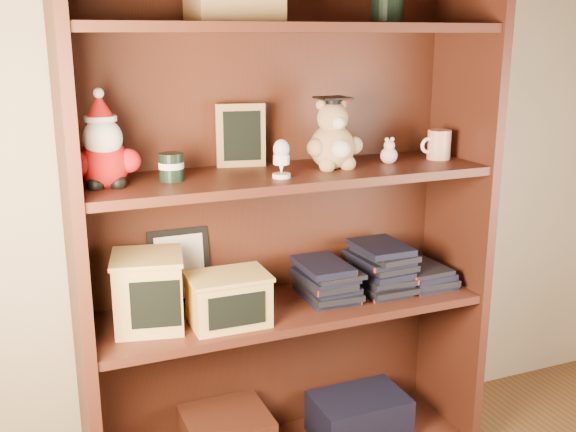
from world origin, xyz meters
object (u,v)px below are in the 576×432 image
at_px(bookcase, 281,225).
at_px(grad_teddy_bear, 333,141).
at_px(teacher_mug, 438,145).
at_px(treats_box, 149,291).

relative_size(bookcase, grad_teddy_bear, 7.68).
bearing_deg(bookcase, grad_teddy_bear, -22.30).
height_order(teacher_mug, treats_box, teacher_mug).
xyz_separation_m(bookcase, treats_box, (-0.40, -0.05, -0.13)).
bearing_deg(bookcase, treats_box, -172.74).
height_order(bookcase, grad_teddy_bear, bookcase).
bearing_deg(treats_box, grad_teddy_bear, -0.57).
xyz_separation_m(teacher_mug, treats_box, (-0.90, -0.00, -0.34)).
bearing_deg(teacher_mug, bookcase, 174.23).
relative_size(bookcase, treats_box, 7.22).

